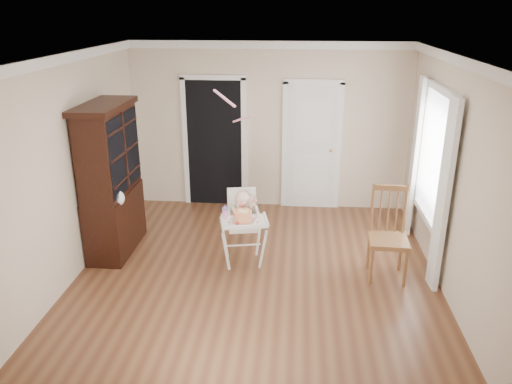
# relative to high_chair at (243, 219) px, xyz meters

# --- Properties ---
(floor) EXTENTS (5.00, 5.00, 0.00)m
(floor) POSITION_rel_high_chair_xyz_m (0.20, -0.41, -0.62)
(floor) COLOR #542F1D
(floor) RESTS_ON ground
(ceiling) EXTENTS (5.00, 5.00, 0.00)m
(ceiling) POSITION_rel_high_chair_xyz_m (0.20, -0.41, 2.08)
(ceiling) COLOR white
(ceiling) RESTS_ON wall_back
(wall_back) EXTENTS (4.50, 0.00, 4.50)m
(wall_back) POSITION_rel_high_chair_xyz_m (0.20, 2.09, 0.73)
(wall_back) COLOR beige
(wall_back) RESTS_ON floor
(wall_left) EXTENTS (0.00, 5.00, 5.00)m
(wall_left) POSITION_rel_high_chair_xyz_m (-2.05, -0.41, 0.73)
(wall_left) COLOR beige
(wall_left) RESTS_ON floor
(wall_right) EXTENTS (0.00, 5.00, 5.00)m
(wall_right) POSITION_rel_high_chair_xyz_m (2.45, -0.41, 0.73)
(wall_right) COLOR beige
(wall_right) RESTS_ON floor
(crown_molding) EXTENTS (4.50, 5.00, 0.12)m
(crown_molding) POSITION_rel_high_chair_xyz_m (0.20, -0.41, 2.02)
(crown_molding) COLOR white
(crown_molding) RESTS_ON ceiling
(doorway) EXTENTS (1.06, 0.05, 2.22)m
(doorway) POSITION_rel_high_chair_xyz_m (-0.70, 2.07, 0.48)
(doorway) COLOR black
(doorway) RESTS_ON wall_back
(closet_door) EXTENTS (0.96, 0.09, 2.13)m
(closet_door) POSITION_rel_high_chair_xyz_m (0.90, 2.07, 0.40)
(closet_door) COLOR white
(closet_door) RESTS_ON wall_back
(window_right) EXTENTS (0.13, 1.84, 2.30)m
(window_right) POSITION_rel_high_chair_xyz_m (2.38, 0.39, 0.66)
(window_right) COLOR white
(window_right) RESTS_ON wall_right
(high_chair) EXTENTS (0.70, 0.81, 1.01)m
(high_chair) POSITION_rel_high_chair_xyz_m (0.00, 0.00, 0.00)
(high_chair) COLOR white
(high_chair) RESTS_ON floor
(baby) EXTENTS (0.32, 0.23, 0.44)m
(baby) POSITION_rel_high_chair_xyz_m (-0.00, 0.02, 0.14)
(baby) COLOR beige
(baby) RESTS_ON high_chair
(cake) EXTENTS (0.30, 0.30, 0.14)m
(cake) POSITION_rel_high_chair_xyz_m (0.03, -0.24, 0.15)
(cake) COLOR silver
(cake) RESTS_ON high_chair
(sippy_cup) EXTENTS (0.08, 0.08, 0.19)m
(sippy_cup) POSITION_rel_high_chair_xyz_m (-0.20, -0.18, 0.16)
(sippy_cup) COLOR pink
(sippy_cup) RESTS_ON high_chair
(china_cabinet) EXTENTS (0.54, 1.21, 2.05)m
(china_cabinet) POSITION_rel_high_chair_xyz_m (-1.79, 0.23, 0.40)
(china_cabinet) COLOR black
(china_cabinet) RESTS_ON floor
(dining_chair) EXTENTS (0.49, 0.49, 1.15)m
(dining_chair) POSITION_rel_high_chair_xyz_m (1.82, -0.19, -0.09)
(dining_chair) COLOR brown
(dining_chair) RESTS_ON floor
(streamer) EXTENTS (0.33, 0.40, 0.15)m
(streamer) POSITION_rel_high_chair_xyz_m (-0.22, 0.10, 1.53)
(streamer) COLOR pink
(streamer) RESTS_ON ceiling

